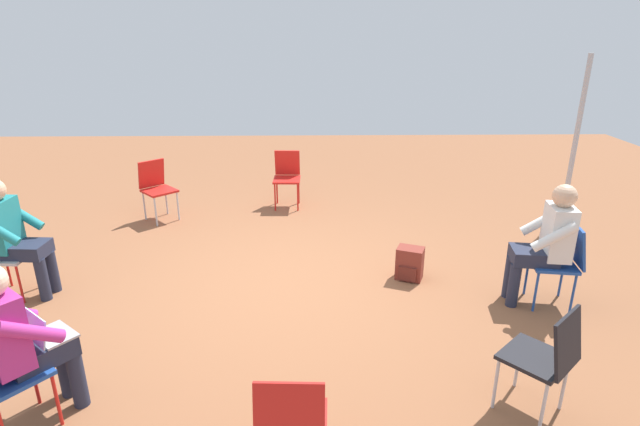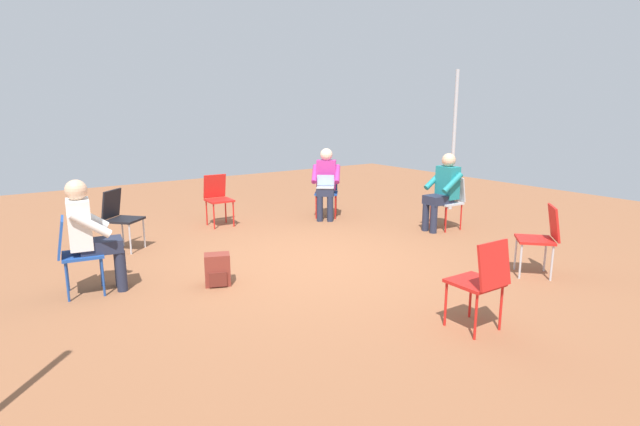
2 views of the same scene
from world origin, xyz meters
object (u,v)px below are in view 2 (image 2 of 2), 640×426
(chair_north, at_px, (482,278))
(person_in_teal, at_px, (443,188))
(chair_southeast, at_px, (120,215))
(chair_northwest, at_px, (542,235))
(chair_east, at_px, (74,250))
(chair_west, at_px, (450,199))
(chair_south, at_px, (218,196))
(backpack_near_laptop_user, at_px, (218,271))
(person_with_laptop, at_px, (326,180))
(person_in_white, at_px, (90,230))
(chair_southwest, at_px, (327,189))

(chair_north, xyz_separation_m, person_in_teal, (-2.59, -2.73, 0.20))
(chair_southeast, distance_m, chair_northwest, 5.48)
(chair_east, bearing_deg, chair_west, 95.45)
(chair_south, xyz_separation_m, backpack_near_laptop_user, (1.19, 2.67, -0.34))
(chair_west, bearing_deg, chair_north, 137.83)
(chair_south, height_order, person_in_teal, person_in_teal)
(chair_east, distance_m, backpack_near_laptop_user, 1.50)
(chair_south, bearing_deg, chair_southeast, 21.81)
(chair_west, height_order, chair_east, same)
(person_with_laptop, bearing_deg, person_in_white, 59.26)
(chair_northwest, relative_size, backpack_near_laptop_user, 2.36)
(chair_east, height_order, person_in_teal, person_in_teal)
(chair_southwest, bearing_deg, backpack_near_laptop_user, 74.62)
(chair_south, height_order, person_with_laptop, person_with_laptop)
(chair_east, xyz_separation_m, person_in_white, (-0.16, 0.02, 0.20))
(chair_southeast, relative_size, backpack_near_laptop_user, 2.36)
(chair_south, bearing_deg, chair_east, 42.11)
(chair_southwest, relative_size, person_in_teal, 0.69)
(chair_south, bearing_deg, backpack_near_laptop_user, 68.46)
(chair_south, bearing_deg, person_in_white, 44.34)
(person_in_white, distance_m, backpack_near_laptop_user, 1.41)
(chair_south, relative_size, chair_southeast, 1.00)
(chair_west, bearing_deg, chair_southeast, 72.30)
(backpack_near_laptop_user, bearing_deg, chair_west, -176.30)
(chair_west, bearing_deg, person_in_teal, 90.00)
(chair_south, xyz_separation_m, chair_east, (2.54, 2.10, 0.00))
(person_with_laptop, xyz_separation_m, backpack_near_laptop_user, (2.99, 2.06, -0.53))
(chair_east, distance_m, chair_northwest, 5.23)
(person_in_teal, bearing_deg, chair_north, 139.72)
(chair_southeast, bearing_deg, chair_south, 156.90)
(chair_west, xyz_separation_m, person_with_laptop, (1.20, -1.79, 0.20))
(person_in_white, bearing_deg, chair_east, -90.00)
(backpack_near_laptop_user, bearing_deg, chair_northwest, 149.66)
(chair_northwest, distance_m, person_in_teal, 2.32)
(chair_south, xyz_separation_m, person_with_laptop, (-1.80, 0.61, 0.20))
(chair_north, relative_size, person_with_laptop, 0.69)
(chair_southwest, height_order, chair_southeast, same)
(chair_south, distance_m, chair_northwest, 5.02)
(chair_east, height_order, chair_north, same)
(chair_southwest, bearing_deg, person_in_white, 60.35)
(chair_northwest, xyz_separation_m, backpack_near_laptop_user, (3.26, -1.91, -0.34))
(chair_east, distance_m, person_in_teal, 5.38)
(chair_north, xyz_separation_m, person_in_white, (2.61, -3.00, 0.20))
(chair_northwest, bearing_deg, chair_north, 153.57)
(chair_southwest, bearing_deg, chair_north, 109.59)
(backpack_near_laptop_user, bearing_deg, chair_southeast, -75.88)
(chair_north, relative_size, person_in_white, 0.69)
(chair_southwest, relative_size, backpack_near_laptop_user, 2.36)
(person_with_laptop, bearing_deg, chair_northwest, 133.18)
(person_with_laptop, bearing_deg, backpack_near_laptop_user, 73.91)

